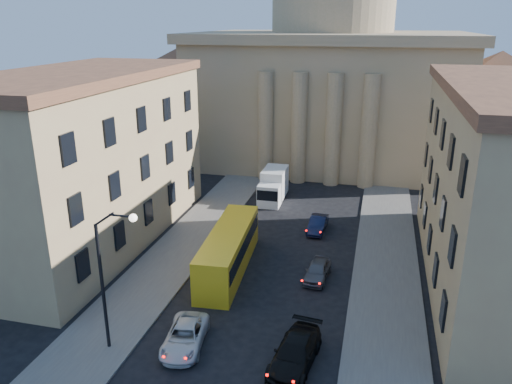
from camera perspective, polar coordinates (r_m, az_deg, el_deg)
sidewalk_left at (r=40.25m, az=-10.57°, el=-8.57°), size 5.00×60.00×0.15m
sidewalk_right at (r=37.14m, az=14.62°, el=-11.40°), size 5.00×60.00×0.15m
church at (r=70.35m, az=8.43°, el=13.45°), size 68.02×28.76×36.60m
building_left at (r=44.87m, az=-19.00°, el=3.69°), size 11.60×26.60×14.70m
street_lamp at (r=29.42m, az=-16.45°, el=-8.53°), size 2.62×0.44×8.83m
car_left_mid at (r=31.23m, az=-8.13°, el=-16.02°), size 2.87×5.08×1.34m
car_right_mid at (r=29.61m, az=4.50°, el=-17.83°), size 2.81×5.57×1.55m
car_right_far at (r=38.27m, az=7.03°, el=-8.87°), size 1.91×4.15×1.38m
car_right_distant at (r=46.45m, az=7.07°, el=-3.67°), size 1.60×4.20×1.37m
city_bus at (r=38.88m, az=-3.14°, el=-6.54°), size 3.44×11.67×3.24m
box_truck at (r=53.82m, az=1.97°, el=0.67°), size 2.42×5.97×3.27m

